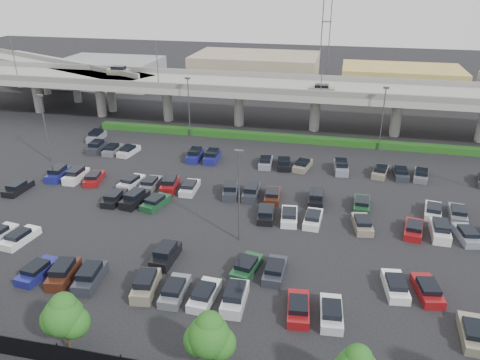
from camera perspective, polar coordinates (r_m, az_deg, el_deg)
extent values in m
plane|color=black|center=(57.74, 1.62, -3.22)|extent=(280.00, 280.00, 0.00)
cube|color=#9C9B93|center=(85.16, 5.90, 10.93)|extent=(150.00, 13.00, 1.10)
cube|color=slate|center=(78.88, 5.35, 10.67)|extent=(150.00, 0.50, 1.00)
cube|color=slate|center=(91.00, 6.43, 12.43)|extent=(150.00, 0.50, 1.00)
cylinder|color=#9C9B93|center=(104.85, -23.46, 9.39)|extent=(1.80, 1.80, 6.70)
cube|color=slate|center=(104.20, -23.75, 11.06)|extent=(2.60, 9.75, 0.50)
cylinder|color=#9C9B93|center=(97.44, -16.64, 9.37)|extent=(1.80, 1.80, 6.70)
cube|color=slate|center=(96.73, -16.86, 11.17)|extent=(2.60, 9.75, 0.50)
cylinder|color=#9C9B93|center=(91.57, -8.82, 9.19)|extent=(1.80, 1.80, 6.70)
cube|color=slate|center=(90.83, -8.95, 11.11)|extent=(2.60, 9.75, 0.50)
cylinder|color=#9C9B93|center=(87.58, -0.13, 8.79)|extent=(1.80, 1.80, 6.70)
cube|color=slate|center=(86.80, -0.13, 10.79)|extent=(2.60, 9.75, 0.50)
cylinder|color=#9C9B93|center=(85.71, 9.14, 8.14)|extent=(1.80, 1.80, 6.70)
cube|color=slate|center=(84.91, 9.28, 10.18)|extent=(2.60, 9.75, 0.50)
cylinder|color=#9C9B93|center=(86.11, 18.52, 7.27)|extent=(1.80, 1.80, 6.70)
cube|color=slate|center=(85.31, 18.80, 9.29)|extent=(2.60, 9.75, 0.50)
cube|color=gray|center=(97.57, -14.56, 12.63)|extent=(4.40, 1.82, 1.05)
cube|color=black|center=(97.43, -14.62, 13.10)|extent=(2.60, 1.60, 0.65)
cube|color=gray|center=(81.56, 9.92, 10.80)|extent=(4.40, 1.82, 0.82)
cube|color=black|center=(81.42, 9.95, 11.23)|extent=(2.30, 1.60, 0.50)
cylinder|color=#4B4B50|center=(97.90, -25.83, 13.17)|extent=(0.14, 0.14, 8.00)
cylinder|color=#4B4B50|center=(83.87, -10.04, 13.67)|extent=(0.14, 0.14, 8.00)
cylinder|color=#4B4B50|center=(77.78, 9.96, 12.87)|extent=(0.14, 0.14, 8.00)
cube|color=#9C9B93|center=(113.51, -21.06, 12.80)|extent=(50.93, 30.13, 1.10)
cube|color=slate|center=(113.33, -21.14, 13.32)|extent=(47.34, 22.43, 1.00)
cylinder|color=#9C9B93|center=(130.50, -25.40, 11.64)|extent=(1.60, 1.60, 6.70)
cylinder|color=#9C9B93|center=(120.13, -22.62, 11.20)|extent=(1.60, 1.60, 6.70)
cylinder|color=#9C9B93|center=(110.10, -19.33, 10.65)|extent=(1.60, 1.60, 6.70)
cylinder|color=#9C9B93|center=(100.49, -15.41, 9.95)|extent=(1.60, 1.60, 6.70)
cube|color=#164012|center=(80.31, 5.07, 5.17)|extent=(66.00, 1.60, 1.10)
cylinder|color=black|center=(38.69, -21.25, -19.16)|extent=(0.10, 0.10, 2.00)
cylinder|color=#332316|center=(39.49, -20.18, -17.99)|extent=(0.26, 0.26, 1.96)
sphere|color=#194813|center=(37.99, -20.71, -15.28)|extent=(3.04, 3.04, 3.04)
sphere|color=#194813|center=(38.05, -19.57, -16.07)|extent=(2.39, 2.39, 2.39)
sphere|color=#194813|center=(38.43, -21.48, -15.53)|extent=(2.39, 2.39, 2.39)
sphere|color=#194813|center=(37.52, -20.76, -14.15)|extent=(2.06, 2.06, 2.06)
sphere|color=#194813|center=(34.18, -3.82, -18.51)|extent=(3.07, 3.07, 3.07)
sphere|color=#194813|center=(34.47, -2.54, -19.27)|extent=(2.41, 2.41, 2.41)
sphere|color=#194813|center=(34.48, -4.86, -18.83)|extent=(2.41, 2.41, 2.41)
sphere|color=#194813|center=(33.67, -3.73, -17.29)|extent=(2.08, 2.08, 2.08)
sphere|color=#194813|center=(32.86, 14.23, -20.33)|extent=(1.89, 1.89, 1.89)
cube|color=navy|center=(49.17, -23.42, -10.21)|extent=(2.28, 4.57, 0.82)
cube|color=black|center=(48.71, -23.67, -9.72)|extent=(1.84, 2.46, 0.50)
cube|color=#431E12|center=(47.66, -20.69, -10.71)|extent=(2.47, 4.63, 1.05)
cube|color=black|center=(47.22, -20.84, -9.89)|extent=(1.98, 2.81, 0.65)
cube|color=#2A2D36|center=(46.34, -17.77, -11.33)|extent=(2.29, 4.57, 1.05)
cube|color=black|center=(45.88, -17.90, -10.49)|extent=(1.88, 2.76, 0.65)
cube|color=gray|center=(44.08, -11.39, -12.57)|extent=(2.42, 4.61, 1.05)
cube|color=black|center=(43.60, -11.48, -11.70)|extent=(1.95, 2.80, 0.65)
cube|color=slate|center=(43.24, -7.94, -13.29)|extent=(1.96, 4.46, 0.82)
cube|color=black|center=(42.71, -8.08, -12.78)|extent=(1.67, 2.35, 0.50)
cube|color=silver|center=(42.49, -4.35, -13.87)|extent=(2.09, 4.51, 0.82)
cube|color=black|center=(41.95, -4.46, -13.35)|extent=(1.74, 2.40, 0.50)
cube|color=silver|center=(41.83, -0.63, -14.29)|extent=(1.95, 4.45, 1.05)
cube|color=black|center=(41.33, -0.63, -13.40)|extent=(1.68, 2.65, 0.65)
cube|color=maroon|center=(41.27, 7.11, -15.34)|extent=(2.24, 4.56, 0.82)
cube|color=black|center=(40.72, 7.12, -14.83)|extent=(1.82, 2.44, 0.50)
cube|color=silver|center=(41.22, 11.05, -15.71)|extent=(2.14, 4.52, 0.82)
cube|color=black|center=(40.67, 11.11, -15.21)|extent=(1.77, 2.41, 0.50)
cube|color=gray|center=(42.84, 26.52, -16.46)|extent=(2.01, 4.48, 0.82)
cube|color=black|center=(42.31, 26.74, -15.98)|extent=(1.70, 2.37, 0.50)
cube|color=white|center=(55.56, -25.21, -6.44)|extent=(2.37, 4.60, 0.82)
cube|color=black|center=(55.13, -25.44, -5.97)|extent=(1.89, 2.49, 0.50)
cube|color=black|center=(47.82, -9.03, -9.14)|extent=(1.94, 4.45, 1.05)
cube|color=black|center=(47.38, -9.09, -8.31)|extent=(1.67, 2.64, 0.65)
cube|color=#184525|center=(45.83, 0.82, -10.61)|extent=(2.61, 4.66, 0.82)
cube|color=black|center=(45.31, 0.77, -10.09)|extent=(2.00, 2.56, 0.50)
cube|color=#2A2D36|center=(45.45, 4.28, -11.01)|extent=(1.91, 4.44, 0.82)
cube|color=black|center=(44.93, 4.26, -10.49)|extent=(1.65, 2.33, 0.50)
cube|color=white|center=(45.62, 18.39, -12.22)|extent=(2.36, 4.60, 0.82)
cube|color=black|center=(45.10, 18.51, -11.72)|extent=(1.88, 2.48, 0.50)
cube|color=maroon|center=(46.07, 21.85, -12.41)|extent=(2.58, 4.65, 0.82)
cube|color=black|center=(45.56, 22.01, -11.91)|extent=(1.99, 2.55, 0.50)
cube|color=black|center=(67.98, -25.42, -0.94)|extent=(1.96, 4.45, 0.82)
cube|color=black|center=(67.60, -25.61, -0.52)|extent=(1.67, 2.35, 0.50)
cube|color=black|center=(60.78, -15.03, -2.20)|extent=(1.87, 4.42, 0.82)
cube|color=black|center=(60.36, -15.18, -1.75)|extent=(1.63, 2.32, 0.50)
cube|color=black|center=(59.57, -12.68, -2.38)|extent=(2.49, 4.63, 1.05)
cube|color=black|center=(59.22, -12.75, -1.67)|extent=(1.99, 2.82, 0.65)
cube|color=#184525|center=(58.56, -10.22, -2.76)|extent=(2.72, 4.69, 0.82)
cube|color=black|center=(58.13, -10.34, -2.29)|extent=(2.06, 2.59, 0.50)
cube|color=black|center=(55.07, 3.17, -4.21)|extent=(2.28, 4.57, 0.82)
cube|color=black|center=(54.60, 3.15, -3.73)|extent=(1.84, 2.46, 0.50)
cube|color=white|center=(54.76, 6.02, -4.49)|extent=(2.25, 4.56, 0.82)
cube|color=black|center=(54.29, 6.02, -4.01)|extent=(1.82, 2.45, 0.50)
cube|color=white|center=(54.59, 8.89, -4.77)|extent=(2.06, 4.49, 0.82)
cube|color=black|center=(54.11, 8.91, -4.28)|extent=(1.73, 2.39, 0.50)
cube|color=gray|center=(54.66, 14.66, -5.27)|extent=(2.50, 4.64, 0.82)
cube|color=black|center=(54.18, 14.73, -4.79)|extent=(1.95, 2.53, 0.50)
cube|color=maroon|center=(55.28, 20.37, -5.72)|extent=(2.47, 4.63, 0.82)
cube|color=black|center=(54.81, 20.48, -5.25)|extent=(1.93, 2.52, 0.50)
cube|color=white|center=(55.73, 23.18, -5.82)|extent=(1.97, 4.46, 1.05)
cube|color=black|center=(55.35, 23.32, -5.08)|extent=(1.69, 2.65, 0.65)
cube|color=gray|center=(56.43, 25.90, -6.11)|extent=(2.50, 4.63, 0.82)
cube|color=black|center=(55.97, 26.06, -5.65)|extent=(1.95, 2.53, 0.50)
cube|color=navy|center=(70.02, -21.27, 0.61)|extent=(2.12, 4.52, 1.05)
cube|color=black|center=(69.72, -21.37, 1.23)|extent=(1.78, 2.71, 0.65)
cube|color=white|center=(68.58, -19.35, 0.42)|extent=(1.82, 4.40, 1.05)
cube|color=black|center=(68.27, -19.44, 1.05)|extent=(1.60, 2.60, 0.65)
cube|color=maroon|center=(67.26, -17.33, 0.13)|extent=(2.57, 4.65, 0.82)
cube|color=black|center=(66.86, -17.47, 0.55)|extent=(1.98, 2.55, 0.50)
cube|color=silver|center=(64.79, -13.08, -0.30)|extent=(2.49, 4.63, 0.82)
cube|color=black|center=(64.38, -13.20, 0.14)|extent=(1.94, 2.52, 0.50)
cube|color=slate|center=(63.71, -10.84, -0.52)|extent=(1.89, 4.43, 0.82)
cube|color=black|center=(63.28, -10.95, -0.08)|extent=(1.64, 2.32, 0.50)
cube|color=maroon|center=(62.67, -8.53, -0.66)|extent=(2.37, 4.60, 1.05)
cube|color=black|center=(62.34, -8.58, 0.02)|extent=(1.92, 2.78, 0.65)
cube|color=silver|center=(61.84, -6.14, -0.99)|extent=(2.01, 4.48, 0.82)
cube|color=black|center=(61.40, -6.22, -0.54)|extent=(1.70, 2.37, 0.50)
cube|color=#2A2D36|center=(60.37, -1.18, -1.38)|extent=(2.56, 4.65, 1.05)
cube|color=black|center=(60.02, -1.19, -0.68)|extent=(2.03, 2.84, 0.65)
cube|color=#2A2D36|center=(59.83, 1.38, -1.63)|extent=(1.97, 4.46, 1.05)
cube|color=black|center=(59.48, 1.39, -0.92)|extent=(1.69, 2.65, 0.65)
cube|color=#431E12|center=(59.47, 3.98, -1.98)|extent=(2.16, 4.53, 0.82)
cube|color=black|center=(59.02, 3.97, -1.51)|extent=(1.78, 2.42, 0.50)
cube|color=black|center=(58.97, 9.27, -2.37)|extent=(1.86, 4.42, 1.05)
cube|color=black|center=(58.61, 9.32, -1.65)|extent=(1.62, 2.61, 0.65)
cube|color=#184525|center=(59.09, 14.59, -2.94)|extent=(1.98, 4.46, 0.82)
cube|color=black|center=(58.63, 14.65, -2.48)|extent=(1.68, 2.36, 0.50)
cube|color=silver|center=(60.13, 22.45, -3.59)|extent=(2.48, 4.63, 0.82)
cube|color=black|center=(59.69, 22.57, -3.14)|extent=(1.94, 2.52, 0.50)
cube|color=slate|center=(60.73, 24.99, -3.78)|extent=(2.19, 4.54, 0.82)
cube|color=black|center=(60.29, 25.13, -3.34)|extent=(1.79, 2.43, 0.50)
cube|color=#2A2D36|center=(78.66, -17.04, 3.74)|extent=(2.04, 4.49, 1.05)
cube|color=black|center=(78.40, -17.12, 4.30)|extent=(1.73, 2.68, 0.65)
cube|color=slate|center=(77.42, -15.25, 3.54)|extent=(1.99, 4.47, 0.82)
cube|color=black|center=(77.04, -15.37, 3.93)|extent=(1.69, 2.36, 0.50)
cube|color=silver|center=(76.21, -13.41, 3.41)|extent=(2.34, 4.59, 0.82)
cube|color=black|center=(75.83, -13.51, 3.81)|extent=(1.87, 2.48, 0.50)
cube|color=navy|center=(72.20, -5.49, 2.91)|extent=(1.98, 4.46, 1.05)
cube|color=black|center=(71.91, -5.52, 3.52)|extent=(1.70, 2.66, 0.65)
cube|color=navy|center=(71.43, -3.39, 2.75)|extent=(1.89, 4.43, 1.05)
cube|color=black|center=(71.14, -3.41, 3.36)|extent=(1.64, 2.62, 0.65)
cube|color=gray|center=(69.79, 3.15, 2.12)|extent=(2.14, 4.52, 0.82)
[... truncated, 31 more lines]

